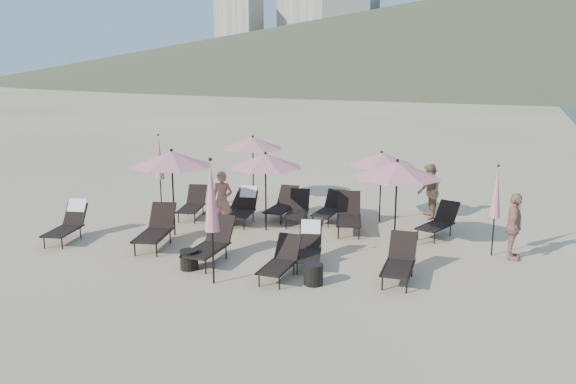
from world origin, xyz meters
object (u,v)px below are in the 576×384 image
at_px(lounger_7, 244,207).
at_px(umbrella_closed_0, 211,197).
at_px(lounger_1, 156,229).
at_px(lounger_9, 329,208).
at_px(lounger_13, 282,205).
at_px(umbrella_open_1, 265,161).
at_px(lounger_12, 231,207).
at_px(lounger_6, 193,204).
at_px(umbrella_open_4, 381,159).
at_px(lounger_11, 439,221).
at_px(lounger_10, 349,215).
at_px(beachgoer_b, 429,191).
at_px(lounger_4, 281,260).
at_px(lounger_8, 298,209).
at_px(umbrella_open_2, 397,170).
at_px(lounger_5, 400,261).
at_px(lounger_3, 309,246).
at_px(side_table_1, 313,274).
at_px(umbrella_open_3, 253,143).
at_px(umbrella_closed_1, 496,193).
at_px(beachgoer_c, 514,227).
at_px(umbrella_open_0, 172,159).
at_px(lounger_0, 68,222).
at_px(beachgoer_a, 222,201).
at_px(side_table_0, 189,260).
at_px(lounger_2, 211,243).
at_px(umbrella_closed_2, 159,158).

bearing_deg(lounger_7, umbrella_closed_0, -80.94).
xyz_separation_m(lounger_1, lounger_9, (3.49, 4.32, -0.07)).
bearing_deg(lounger_13, umbrella_open_1, -87.58).
relative_size(lounger_1, lounger_13, 1.16).
xyz_separation_m(lounger_12, lounger_13, (1.37, 0.94, 0.01)).
distance_m(lounger_6, umbrella_open_4, 6.21).
relative_size(lounger_11, umbrella_closed_0, 0.61).
xyz_separation_m(lounger_10, beachgoer_b, (1.95, 2.39, 0.39)).
relative_size(lounger_4, lounger_8, 0.88).
distance_m(lounger_12, umbrella_open_2, 5.80).
distance_m(lounger_5, lounger_6, 7.95).
distance_m(lounger_3, side_table_1, 1.41).
bearing_deg(beachgoer_b, umbrella_open_3, -109.05).
relative_size(lounger_3, umbrella_closed_1, 0.69).
relative_size(lounger_7, side_table_1, 3.73).
bearing_deg(lounger_8, lounger_7, -173.91).
xyz_separation_m(lounger_1, umbrella_closed_0, (2.80, -1.79, 1.49)).
bearing_deg(umbrella_closed_0, lounger_11, 54.11).
distance_m(lounger_3, umbrella_open_4, 4.87).
height_order(umbrella_open_3, beachgoer_c, umbrella_open_3).
relative_size(lounger_11, beachgoer_c, 1.02).
bearing_deg(lounger_13, lounger_3, -60.14).
relative_size(side_table_1, beachgoer_b, 0.27).
relative_size(umbrella_open_0, umbrella_open_1, 1.07).
bearing_deg(umbrella_open_0, umbrella_open_1, 33.45).
height_order(lounger_3, beachgoer_b, beachgoer_b).
height_order(lounger_11, beachgoer_b, beachgoer_b).
bearing_deg(umbrella_open_2, lounger_0, -163.66).
xyz_separation_m(lounger_7, beachgoer_a, (-0.22, -0.96, 0.38)).
height_order(lounger_0, umbrella_closed_0, umbrella_closed_0).
distance_m(lounger_4, umbrella_closed_1, 5.78).
height_order(lounger_5, side_table_0, lounger_5).
xyz_separation_m(lounger_4, side_table_0, (-2.26, -0.33, -0.17)).
height_order(lounger_11, umbrella_open_2, umbrella_open_2).
distance_m(umbrella_open_0, side_table_0, 3.62).
bearing_deg(lounger_6, umbrella_open_0, -89.67).
height_order(lounger_12, umbrella_open_0, umbrella_open_0).
bearing_deg(umbrella_closed_1, lounger_5, -125.65).
bearing_deg(lounger_5, lounger_8, 132.88).
distance_m(lounger_1, beachgoer_a, 2.35).
xyz_separation_m(lounger_2, lounger_3, (2.33, 0.78, -0.02)).
bearing_deg(lounger_5, umbrella_closed_1, 50.19).
height_order(umbrella_closed_1, umbrella_closed_2, umbrella_closed_2).
bearing_deg(lounger_1, umbrella_closed_0, -49.20).
height_order(umbrella_open_2, umbrella_closed_0, umbrella_closed_0).
relative_size(umbrella_closed_2, beachgoer_b, 1.49).
height_order(lounger_2, umbrella_open_2, umbrella_open_2).
bearing_deg(umbrella_closed_1, lounger_13, 167.57).
bearing_deg(lounger_6, lounger_3, -45.52).
bearing_deg(lounger_10, umbrella_closed_1, -27.77).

